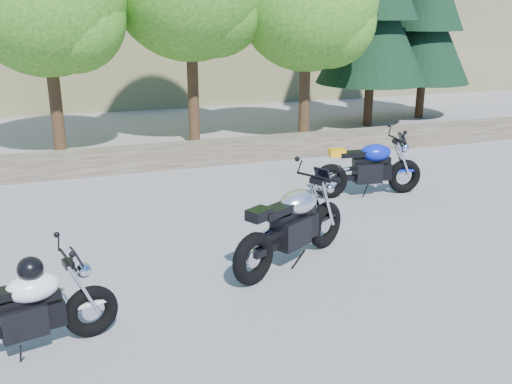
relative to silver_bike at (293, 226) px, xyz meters
The scene contains 7 objects.
ground 0.67m from the silver_bike, behind, with size 90.00×90.00×0.00m, color slate.
stone_wall 5.51m from the silver_bike, 93.98° to the left, with size 22.00×0.55×0.50m, color #443A2D.
tree_decid_right 8.22m from the silver_bike, 64.34° to the left, with size 3.54×3.54×5.41m.
conifer_far 12.20m from the silver_bike, 47.61° to the left, with size 2.82×2.82×6.27m.
silver_bike is the anchor object (origin of this frame).
white_bike 3.53m from the silver_bike, 161.43° to the right, with size 1.87×0.69×1.05m.
blue_bike 3.39m from the silver_bike, 42.80° to the left, with size 2.12×0.67×1.07m.
Camera 1 is at (-2.42, -6.58, 3.35)m, focal length 40.00 mm.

